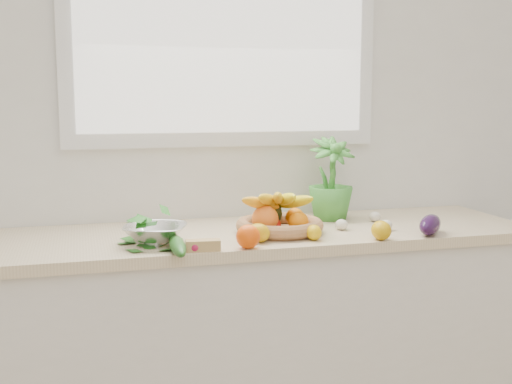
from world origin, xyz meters
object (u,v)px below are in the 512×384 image
object	(u,v)px
eggplant	(430,225)
potted_herb	(331,179)
apple	(272,225)
colander_with_spinach	(155,228)
fruit_basket	(279,220)
cucumber	(177,246)

from	to	relation	value
eggplant	potted_herb	world-z (taller)	potted_herb
apple	eggplant	xyz separation A→B (m)	(0.56, -0.15, 0.00)
potted_herb	colander_with_spinach	xyz separation A→B (m)	(-0.75, -0.27, -0.11)
fruit_basket	colander_with_spinach	size ratio (longest dim) A/B	1.52
fruit_basket	colander_with_spinach	distance (m)	0.47
eggplant	fruit_basket	size ratio (longest dim) A/B	0.44
fruit_basket	cucumber	bearing A→B (deg)	-152.86
potted_herb	colander_with_spinach	size ratio (longest dim) A/B	1.26
apple	potted_herb	world-z (taller)	potted_herb
potted_herb	fruit_basket	xyz separation A→B (m)	(-0.29, -0.20, -0.12)
apple	eggplant	distance (m)	0.58
fruit_basket	colander_with_spinach	world-z (taller)	fruit_basket
apple	cucumber	world-z (taller)	apple
colander_with_spinach	fruit_basket	bearing A→B (deg)	7.86
eggplant	cucumber	bearing A→B (deg)	-177.85
eggplant	colander_with_spinach	world-z (taller)	colander_with_spinach
fruit_basket	potted_herb	bearing A→B (deg)	35.35
cucumber	colander_with_spinach	size ratio (longest dim) A/B	0.98
cucumber	colander_with_spinach	world-z (taller)	colander_with_spinach
eggplant	colander_with_spinach	xyz separation A→B (m)	(-0.99, 0.11, 0.02)
apple	fruit_basket	distance (m)	0.05
eggplant	cucumber	world-z (taller)	eggplant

